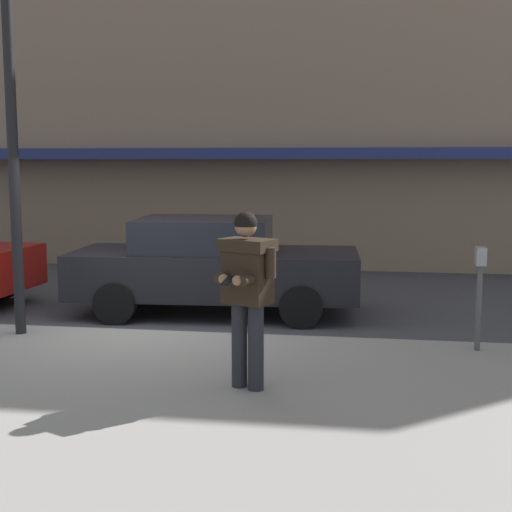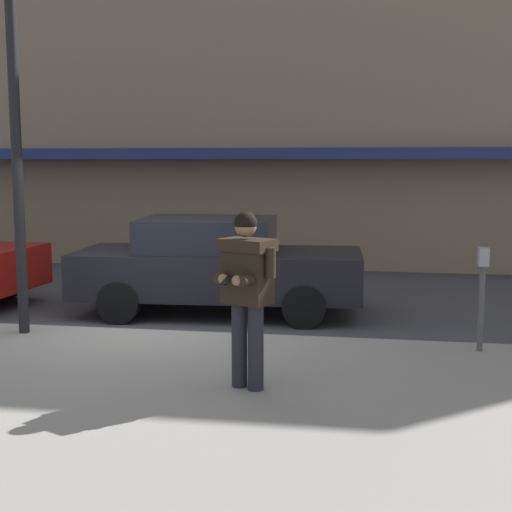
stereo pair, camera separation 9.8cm
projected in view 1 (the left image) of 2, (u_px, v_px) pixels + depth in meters
ground_plane at (139, 336)px, 10.01m from camera, size 80.00×80.00×0.00m
sidewalk at (146, 402)px, 7.06m from camera, size 32.00×5.30×0.14m
curb_paint_line at (210, 337)px, 9.90m from camera, size 28.00×0.12×0.01m
storefront_facade at (283, 11)px, 17.37m from camera, size 28.00×4.70×12.17m
parked_sedan_mid at (213, 265)px, 11.35m from camera, size 4.60×2.14×1.54m
man_texting_on_phone at (247, 281)px, 7.11m from camera, size 0.61×0.65×1.81m
street_lamp_post at (11, 106)px, 9.18m from camera, size 0.36×0.36×4.88m
parking_meter at (480, 283)px, 8.61m from camera, size 0.12×0.18×1.27m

